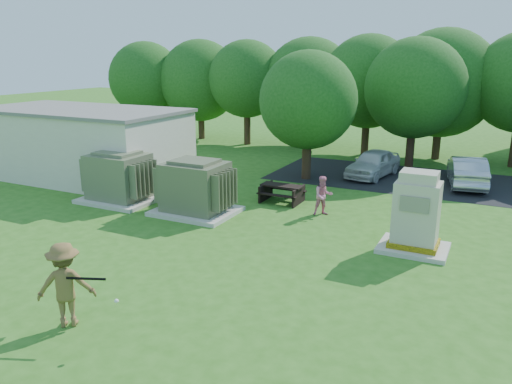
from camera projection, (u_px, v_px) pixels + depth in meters
The scene contains 14 objects.
ground at pixel (193, 271), 13.95m from camera, with size 120.00×120.00×0.00m, color #2D6619.
service_building at pixel (81, 145), 24.28m from camera, with size 10.00×5.00×3.20m, color beige.
service_building_roof at pixel (78, 110), 23.83m from camera, with size 10.20×5.20×0.15m, color slate.
parking_strip at pixel (487, 188), 22.60m from camera, with size 20.00×6.00×0.01m, color #232326.
transformer_left at pixel (119, 178), 20.36m from camera, with size 3.00×2.40×2.07m.
transformer_right at pixel (195, 188), 18.77m from camera, with size 3.00×2.40×2.07m.
generator_cabinet at pixel (416, 216), 15.15m from camera, with size 2.05×1.68×2.50m.
picnic_table at pixel (282, 191), 20.33m from camera, with size 1.70×1.27×0.73m.
batter at pixel (65, 285), 10.93m from camera, with size 1.25×0.72×1.94m, color brown.
person_at_picnic at pixel (323, 196), 18.62m from camera, with size 0.73×0.57×1.49m, color pink.
car_white at pixel (373, 163), 24.57m from camera, with size 1.57×3.91×1.33m, color silver.
car_silver_a at pixel (467, 171), 22.82m from camera, with size 1.45×4.16×1.37m, color #B7B8BC.
batting_equipment at pixel (87, 281), 10.52m from camera, with size 1.61×0.37×0.36m.
tree_row at pixel (398, 85), 28.06m from camera, with size 41.30×13.30×7.30m.
Camera 1 is at (7.31, -10.72, 5.85)m, focal length 35.00 mm.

